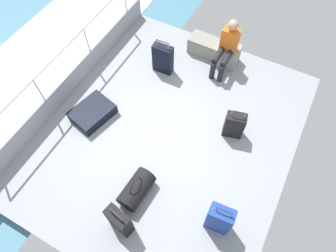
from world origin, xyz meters
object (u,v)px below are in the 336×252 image
at_px(passenger_seated, 227,47).
at_px(suitcase_2, 219,219).
at_px(suitcase_1, 163,59).
at_px(cargo_crate_0, 203,45).
at_px(suitcase_4, 234,125).
at_px(suitcase_3, 93,113).
at_px(duffel_bag, 136,189).
at_px(cargo_crate_1, 227,55).
at_px(suitcase_0, 119,221).

distance_m(passenger_seated, suitcase_2, 3.31).
bearing_deg(passenger_seated, suitcase_1, -148.52).
relative_size(cargo_crate_0, suitcase_2, 0.79).
height_order(cargo_crate_0, suitcase_4, suitcase_4).
xyz_separation_m(passenger_seated, suitcase_3, (-1.70, -2.31, -0.49)).
relative_size(passenger_seated, duffel_bag, 1.70).
bearing_deg(suitcase_2, cargo_crate_0, 117.71).
bearing_deg(suitcase_2, suitcase_3, 164.94).
relative_size(suitcase_1, suitcase_4, 1.13).
distance_m(suitcase_3, suitcase_4, 2.64).
relative_size(cargo_crate_1, passenger_seated, 0.47).
xyz_separation_m(suitcase_4, duffel_bag, (-0.95, -1.80, -0.11)).
bearing_deg(duffel_bag, suitcase_2, 5.88).
bearing_deg(cargo_crate_0, duffel_bag, -83.53).
distance_m(cargo_crate_1, duffel_bag, 3.42).
height_order(cargo_crate_1, passenger_seated, passenger_seated).
relative_size(suitcase_2, suitcase_3, 0.94).
bearing_deg(cargo_crate_1, suitcase_3, -124.27).
bearing_deg(suitcase_3, cargo_crate_0, 65.86).
height_order(cargo_crate_0, duffel_bag, duffel_bag).
xyz_separation_m(passenger_seated, suitcase_1, (-1.08, -0.66, -0.26)).
distance_m(cargo_crate_0, suitcase_3, 2.79).
height_order(cargo_crate_0, suitcase_1, suitcase_1).
xyz_separation_m(suitcase_0, suitcase_4, (0.89, 2.36, -0.01)).
bearing_deg(cargo_crate_1, cargo_crate_0, 175.25).
bearing_deg(cargo_crate_0, suitcase_0, -83.60).
height_order(cargo_crate_1, suitcase_3, cargo_crate_1).
bearing_deg(suitcase_0, passenger_seated, 88.33).
bearing_deg(suitcase_3, duffel_bag, -30.85).
distance_m(passenger_seated, suitcase_4, 1.65).
xyz_separation_m(suitcase_3, duffel_bag, (1.53, -0.91, 0.07)).
height_order(suitcase_0, suitcase_4, suitcase_4).
xyz_separation_m(cargo_crate_1, suitcase_1, (-1.08, -0.85, 0.12)).
height_order(cargo_crate_0, suitcase_2, suitcase_2).
xyz_separation_m(cargo_crate_0, suitcase_1, (-0.52, -0.89, 0.15)).
bearing_deg(suitcase_2, suitcase_0, -151.60).
bearing_deg(suitcase_1, suitcase_4, -22.42).
xyz_separation_m(suitcase_0, suitcase_1, (-0.97, 3.12, 0.03)).
relative_size(cargo_crate_0, duffel_bag, 0.98).
bearing_deg(cargo_crate_0, suitcase_1, -120.04).
distance_m(suitcase_1, suitcase_3, 1.78).
distance_m(cargo_crate_1, suitcase_2, 3.48).
distance_m(suitcase_2, suitcase_3, 3.00).
xyz_separation_m(suitcase_2, duffel_bag, (-1.35, -0.14, -0.18)).
xyz_separation_m(cargo_crate_1, passenger_seated, (0.00, -0.19, 0.38)).
bearing_deg(passenger_seated, suitcase_0, -91.67).
bearing_deg(cargo_crate_1, duffel_bag, -92.84).
bearing_deg(passenger_seated, suitcase_2, -69.04).
height_order(suitcase_2, suitcase_3, suitcase_2).
bearing_deg(suitcase_0, duffel_bag, 95.95).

